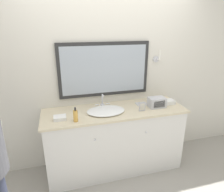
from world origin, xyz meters
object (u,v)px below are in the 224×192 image
object	(u,v)px
picture_frame	(142,107)
appliance_box	(157,102)
sink_basin	(106,110)
soap_bottle	(76,116)

from	to	relation	value
picture_frame	appliance_box	bearing A→B (deg)	16.88
sink_basin	picture_frame	bearing A→B (deg)	-13.01
soap_bottle	picture_frame	xyz separation A→B (m)	(0.87, 0.06, -0.01)
soap_bottle	appliance_box	xyz separation A→B (m)	(1.11, 0.14, -0.01)
sink_basin	picture_frame	size ratio (longest dim) A/B	4.00
picture_frame	sink_basin	bearing A→B (deg)	166.99
soap_bottle	appliance_box	bearing A→B (deg)	7.15
soap_bottle	appliance_box	distance (m)	1.12
sink_basin	appliance_box	world-z (taller)	sink_basin
appliance_box	picture_frame	xyz separation A→B (m)	(-0.25, -0.08, -0.01)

